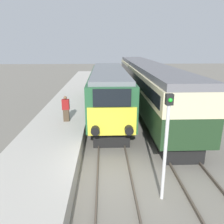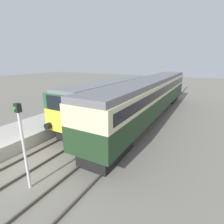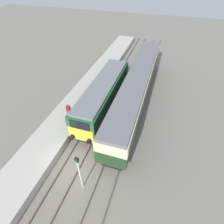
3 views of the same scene
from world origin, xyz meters
name	(u,v)px [view 1 (image 1 of 3)]	position (x,y,z in m)	size (l,w,h in m)	color
ground_plane	(114,178)	(0.00, 0.00, 0.00)	(120.00, 120.00, 0.00)	slate
platform_left	(66,114)	(-3.30, 8.00, 0.41)	(3.50, 50.00, 0.82)	#B7B2A8
rails_near_track	(110,132)	(0.00, 5.00, 0.07)	(1.51, 60.00, 0.14)	#4C4238
rails_far_track	(162,131)	(3.40, 5.00, 0.07)	(1.50, 60.00, 0.14)	#4C4238
locomotive	(109,91)	(0.00, 8.42, 2.05)	(2.70, 12.68, 3.71)	black
passenger_carriage	(146,81)	(3.40, 11.20, 2.42)	(2.75, 21.37, 3.95)	black
person_on_platform	(66,109)	(-2.78, 5.10, 1.63)	(0.44, 0.26, 1.63)	#473828
signal_post	(166,140)	(1.70, -1.38, 2.35)	(0.24, 0.28, 3.96)	silver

